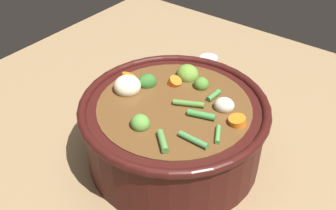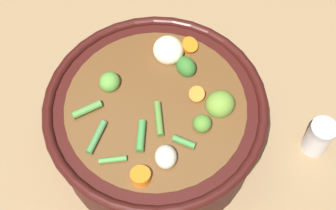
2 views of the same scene
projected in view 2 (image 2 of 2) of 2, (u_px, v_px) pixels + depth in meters
ground_plane at (157, 141)px, 0.79m from camera, size 1.10×1.10×0.00m
cooking_pot at (157, 122)px, 0.73m from camera, size 0.32×0.32×0.14m
salt_shaker at (319, 137)px, 0.75m from camera, size 0.04×0.04×0.07m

